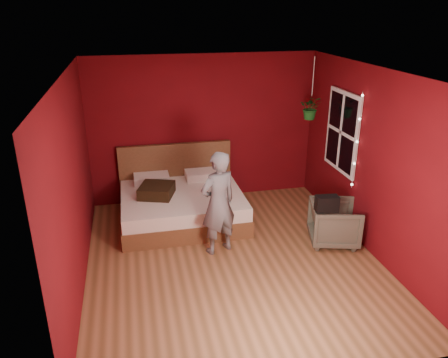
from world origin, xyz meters
TOP-DOWN VIEW (x-y plane):
  - floor at (0.00, 0.00)m, footprint 4.50×4.50m
  - room_walls at (0.00, 0.00)m, footprint 4.04×4.54m
  - window at (1.97, 0.90)m, footprint 0.05×0.97m
  - fairy_lights at (1.94, 0.38)m, footprint 0.04×0.04m
  - bed at (-0.53, 1.45)m, footprint 1.98×1.68m
  - person at (-0.15, 0.29)m, footprint 0.65×0.54m
  - armchair at (1.60, 0.15)m, footprint 0.86×0.84m
  - handbag at (1.35, -0.03)m, footprint 0.33×0.19m
  - throw_pillow at (-0.93, 1.34)m, footprint 0.65×0.65m
  - hanging_plant at (1.64, 1.41)m, footprint 0.44×0.41m

SIDE VIEW (x-z plane):
  - floor at x=0.00m, z-range 0.00..0.00m
  - bed at x=-0.53m, z-range -0.26..0.83m
  - armchair at x=1.60m, z-range 0.00..0.64m
  - throw_pillow at x=-0.93m, z-range 0.50..0.68m
  - handbag at x=1.35m, z-range 0.64..0.87m
  - person at x=-0.15m, z-range 0.00..1.52m
  - fairy_lights at x=1.94m, z-range 0.77..2.22m
  - window at x=1.97m, z-range 0.87..2.14m
  - room_walls at x=0.00m, z-range 0.37..2.99m
  - hanging_plant at x=1.64m, z-range 1.28..2.29m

